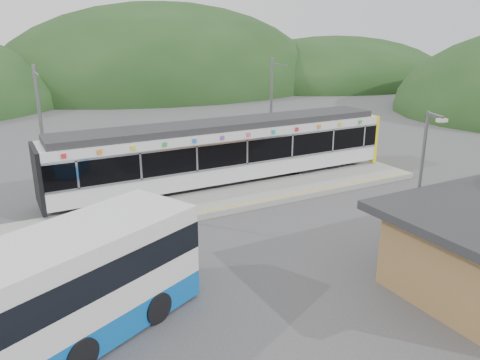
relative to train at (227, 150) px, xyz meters
name	(u,v)px	position (x,y,z in m)	size (l,w,h in m)	color
ground	(240,228)	(-2.42, -6.00, -2.06)	(120.00, 120.00, 0.00)	#4C4C4F
hills	(288,178)	(3.77, -0.71, -2.06)	(146.00, 149.00, 26.00)	#1E3D19
platform	(209,203)	(-2.42, -2.70, -1.91)	(26.00, 3.20, 0.30)	#9E9E99
yellow_line	(220,208)	(-2.42, -4.00, -1.76)	(26.00, 0.10, 0.01)	yellow
train	(227,150)	(0.00, 0.00, 0.00)	(20.44, 3.01, 3.74)	black
catenary_mast_west	(42,131)	(-9.42, 2.56, 1.58)	(0.18, 1.80, 7.00)	slate
catenary_mast_east	(271,110)	(4.58, 2.56, 1.58)	(0.18, 1.80, 7.00)	slate
lamp_post	(423,175)	(2.11, -11.92, 1.42)	(0.43, 1.08, 5.82)	slate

